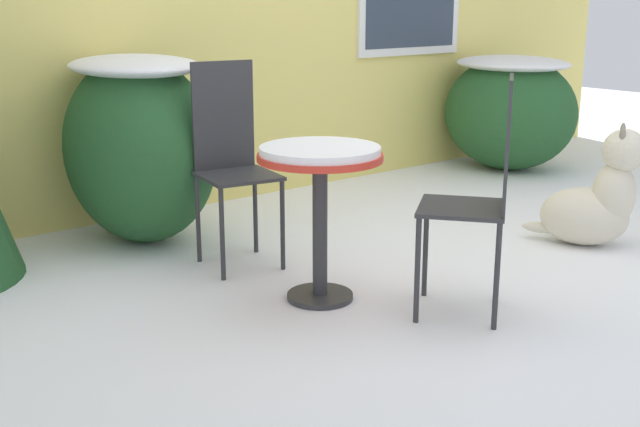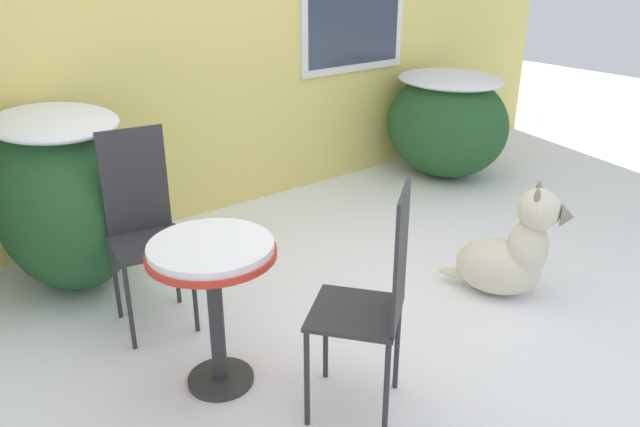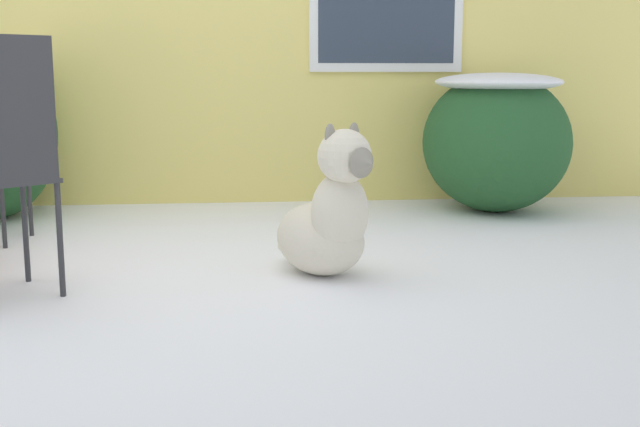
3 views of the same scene
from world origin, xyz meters
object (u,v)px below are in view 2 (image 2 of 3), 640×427
at_px(patio_chair_near_table, 144,223).
at_px(patio_chair_far_side, 375,297).
at_px(dog, 511,254).
at_px(patio_table, 213,272).

bearing_deg(patio_chair_near_table, patio_chair_far_side, -61.51).
height_order(patio_chair_near_table, dog, patio_chair_near_table).
distance_m(patio_chair_near_table, patio_chair_far_side, 1.35).
distance_m(patio_chair_near_table, dog, 2.04).
distance_m(patio_table, dog, 1.78).
height_order(patio_table, dog, patio_table).
xyz_separation_m(patio_chair_near_table, patio_chair_far_side, (0.43, -1.28, 0.00)).
bearing_deg(patio_table, dog, -10.63).
bearing_deg(patio_chair_far_side, patio_chair_near_table, -109.05).
xyz_separation_m(patio_chair_far_side, dog, (1.30, 0.24, -0.31)).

